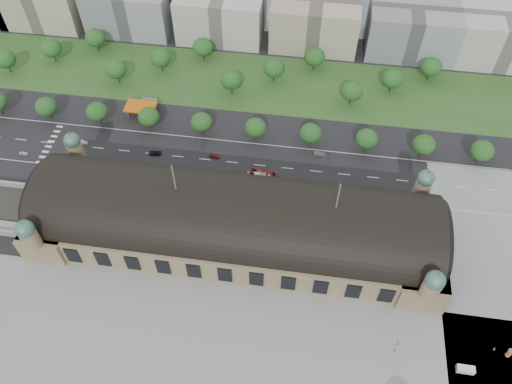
# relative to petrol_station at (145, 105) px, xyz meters

# --- Properties ---
(ground) EXTENTS (900.00, 900.00, 0.00)m
(ground) POSITION_rel_petrol_station_xyz_m (53.91, -65.28, -2.95)
(ground) COLOR black
(ground) RESTS_ON ground
(station) EXTENTS (150.00, 48.40, 44.30)m
(station) POSITION_rel_petrol_station_xyz_m (53.91, -65.28, 7.33)
(station) COLOR #8A7656
(station) RESTS_ON ground
(plaza_south) EXTENTS (190.00, 48.00, 0.12)m
(plaza_south) POSITION_rel_petrol_station_xyz_m (63.91, -109.28, -2.95)
(plaza_south) COLOR gray
(plaza_south) RESTS_ON ground
(road_slab) EXTENTS (260.00, 26.00, 0.10)m
(road_slab) POSITION_rel_petrol_station_xyz_m (33.91, -27.28, -2.95)
(road_slab) COLOR black
(road_slab) RESTS_ON ground
(grass_belt) EXTENTS (300.00, 45.00, 0.10)m
(grass_belt) POSITION_rel_petrol_station_xyz_m (38.91, 27.72, -2.95)
(grass_belt) COLOR #2A5221
(grass_belt) RESTS_ON ground
(petrol_station) EXTENTS (14.00, 13.00, 5.05)m
(petrol_station) POSITION_rel_petrol_station_xyz_m (0.00, 0.00, 0.00)
(petrol_station) COLOR #C35E0B
(petrol_station) RESTS_ON ground
(office_2) EXTENTS (45.00, 32.00, 24.00)m
(office_2) POSITION_rel_petrol_station_xyz_m (-26.09, 67.72, 9.05)
(office_2) COLOR gray
(office_2) RESTS_ON ground
(office_3) EXTENTS (45.00, 32.00, 24.00)m
(office_3) POSITION_rel_petrol_station_xyz_m (23.91, 67.72, 9.05)
(office_3) COLOR #B7B4AD
(office_3) RESTS_ON ground
(office_4) EXTENTS (45.00, 32.00, 24.00)m
(office_4) POSITION_rel_petrol_station_xyz_m (73.91, 67.72, 9.05)
(office_4) COLOR tan
(office_4) RESTS_ON ground
(office_5) EXTENTS (45.00, 32.00, 24.00)m
(office_5) POSITION_rel_petrol_station_xyz_m (123.91, 67.72, 9.05)
(office_5) COLOR gray
(office_5) RESTS_ON ground
(office_6) EXTENTS (45.00, 32.00, 24.00)m
(office_6) POSITION_rel_petrol_station_xyz_m (168.91, 67.72, 9.05)
(office_6) COLOR #B7B4AD
(office_6) RESTS_ON ground
(tree_row_1) EXTENTS (9.60, 9.60, 11.52)m
(tree_row_1) POSITION_rel_petrol_station_xyz_m (-42.09, -12.28, 4.48)
(tree_row_1) COLOR #2D2116
(tree_row_1) RESTS_ON ground
(tree_row_2) EXTENTS (9.60, 9.60, 11.52)m
(tree_row_2) POSITION_rel_petrol_station_xyz_m (-18.09, -12.28, 4.48)
(tree_row_2) COLOR #2D2116
(tree_row_2) RESTS_ON ground
(tree_row_3) EXTENTS (9.60, 9.60, 11.52)m
(tree_row_3) POSITION_rel_petrol_station_xyz_m (5.91, -12.28, 4.48)
(tree_row_3) COLOR #2D2116
(tree_row_3) RESTS_ON ground
(tree_row_4) EXTENTS (9.60, 9.60, 11.52)m
(tree_row_4) POSITION_rel_petrol_station_xyz_m (29.91, -12.28, 4.48)
(tree_row_4) COLOR #2D2116
(tree_row_4) RESTS_ON ground
(tree_row_5) EXTENTS (9.60, 9.60, 11.52)m
(tree_row_5) POSITION_rel_petrol_station_xyz_m (53.91, -12.28, 4.48)
(tree_row_5) COLOR #2D2116
(tree_row_5) RESTS_ON ground
(tree_row_6) EXTENTS (9.60, 9.60, 11.52)m
(tree_row_6) POSITION_rel_petrol_station_xyz_m (77.91, -12.28, 4.48)
(tree_row_6) COLOR #2D2116
(tree_row_6) RESTS_ON ground
(tree_row_7) EXTENTS (9.60, 9.60, 11.52)m
(tree_row_7) POSITION_rel_petrol_station_xyz_m (101.91, -12.28, 4.48)
(tree_row_7) COLOR #2D2116
(tree_row_7) RESTS_ON ground
(tree_row_8) EXTENTS (9.60, 9.60, 11.52)m
(tree_row_8) POSITION_rel_petrol_station_xyz_m (125.91, -12.28, 4.48)
(tree_row_8) COLOR #2D2116
(tree_row_8) RESTS_ON ground
(tree_row_9) EXTENTS (9.60, 9.60, 11.52)m
(tree_row_9) POSITION_rel_petrol_station_xyz_m (149.91, -12.28, 4.48)
(tree_row_9) COLOR #2D2116
(tree_row_9) RESTS_ON ground
(tree_belt_0) EXTENTS (10.40, 10.40, 12.48)m
(tree_belt_0) POSITION_rel_petrol_station_xyz_m (-76.09, 17.72, 5.10)
(tree_belt_0) COLOR #2D2116
(tree_belt_0) RESTS_ON ground
(tree_belt_1) EXTENTS (10.40, 10.40, 12.48)m
(tree_belt_1) POSITION_rel_petrol_station_xyz_m (-57.09, 29.72, 5.10)
(tree_belt_1) COLOR #2D2116
(tree_belt_1) RESTS_ON ground
(tree_belt_2) EXTENTS (10.40, 10.40, 12.48)m
(tree_belt_2) POSITION_rel_petrol_station_xyz_m (-38.09, 41.72, 5.10)
(tree_belt_2) COLOR #2D2116
(tree_belt_2) RESTS_ON ground
(tree_belt_3) EXTENTS (10.40, 10.40, 12.48)m
(tree_belt_3) POSITION_rel_petrol_station_xyz_m (-19.09, 17.72, 5.10)
(tree_belt_3) COLOR #2D2116
(tree_belt_3) RESTS_ON ground
(tree_belt_4) EXTENTS (10.40, 10.40, 12.48)m
(tree_belt_4) POSITION_rel_petrol_station_xyz_m (-0.09, 29.72, 5.10)
(tree_belt_4) COLOR #2D2116
(tree_belt_4) RESTS_ON ground
(tree_belt_5) EXTENTS (10.40, 10.40, 12.48)m
(tree_belt_5) POSITION_rel_petrol_station_xyz_m (18.91, 41.72, 5.10)
(tree_belt_5) COLOR #2D2116
(tree_belt_5) RESTS_ON ground
(tree_belt_6) EXTENTS (10.40, 10.40, 12.48)m
(tree_belt_6) POSITION_rel_petrol_station_xyz_m (37.91, 17.72, 5.10)
(tree_belt_6) COLOR #2D2116
(tree_belt_6) RESTS_ON ground
(tree_belt_7) EXTENTS (10.40, 10.40, 12.48)m
(tree_belt_7) POSITION_rel_petrol_station_xyz_m (56.91, 29.72, 5.10)
(tree_belt_7) COLOR #2D2116
(tree_belt_7) RESTS_ON ground
(tree_belt_8) EXTENTS (10.40, 10.40, 12.48)m
(tree_belt_8) POSITION_rel_petrol_station_xyz_m (75.91, 41.72, 5.10)
(tree_belt_8) COLOR #2D2116
(tree_belt_8) RESTS_ON ground
(tree_belt_9) EXTENTS (10.40, 10.40, 12.48)m
(tree_belt_9) POSITION_rel_petrol_station_xyz_m (94.91, 17.72, 5.10)
(tree_belt_9) COLOR #2D2116
(tree_belt_9) RESTS_ON ground
(tree_belt_10) EXTENTS (10.40, 10.40, 12.48)m
(tree_belt_10) POSITION_rel_petrol_station_xyz_m (113.91, 29.72, 5.10)
(tree_belt_10) COLOR #2D2116
(tree_belt_10) RESTS_ON ground
(tree_belt_11) EXTENTS (10.40, 10.40, 12.48)m
(tree_belt_11) POSITION_rel_petrol_station_xyz_m (132.91, 41.72, 5.10)
(tree_belt_11) COLOR #2D2116
(tree_belt_11) RESTS_ON ground
(traffic_car_0) EXTENTS (4.01, 1.71, 1.35)m
(traffic_car_0) POSITION_rel_petrol_station_xyz_m (-44.82, -35.63, -2.27)
(traffic_car_0) COLOR silver
(traffic_car_0) RESTS_ON ground
(traffic_car_1) EXTENTS (4.68, 2.04, 1.50)m
(traffic_car_1) POSITION_rel_petrol_station_xyz_m (-21.59, -25.49, -2.20)
(traffic_car_1) COLOR gray
(traffic_car_1) RESTS_ON ground
(traffic_car_2) EXTENTS (5.54, 2.93, 1.49)m
(traffic_car_2) POSITION_rel_petrol_station_xyz_m (11.80, -27.30, -2.21)
(traffic_car_2) COLOR black
(traffic_car_2) RESTS_ON ground
(traffic_car_3) EXTENTS (4.71, 2.38, 1.31)m
(traffic_car_3) POSITION_rel_petrol_station_xyz_m (38.00, -25.39, -2.29)
(traffic_car_3) COLOR maroon
(traffic_car_3) RESTS_ON ground
(traffic_car_4) EXTENTS (4.59, 2.19, 1.51)m
(traffic_car_4) POSITION_rel_petrol_station_xyz_m (63.00, -33.36, -2.19)
(traffic_car_4) COLOR #1F1947
(traffic_car_4) RESTS_ON ground
(traffic_car_5) EXTENTS (4.87, 1.73, 1.60)m
(traffic_car_5) POSITION_rel_petrol_station_xyz_m (82.76, -17.50, -2.15)
(traffic_car_5) COLOR #585B5F
(traffic_car_5) RESTS_ON ground
(traffic_car_6) EXTENTS (6.22, 3.45, 1.65)m
(traffic_car_6) POSITION_rel_petrol_station_xyz_m (130.03, -37.66, -2.13)
(traffic_car_6) COLOR silver
(traffic_car_6) RESTS_ON ground
(parked_car_0) EXTENTS (4.67, 2.97, 1.45)m
(parked_car_0) POSITION_rel_petrol_station_xyz_m (-7.39, -40.28, -2.22)
(parked_car_0) COLOR black
(parked_car_0) RESTS_ON ground
(parked_car_1) EXTENTS (5.48, 4.54, 1.39)m
(parked_car_1) POSITION_rel_petrol_station_xyz_m (3.74, -40.28, -2.25)
(parked_car_1) COLOR maroon
(parked_car_1) RESTS_ON ground
(parked_car_2) EXTENTS (5.44, 4.53, 1.49)m
(parked_car_2) POSITION_rel_petrol_station_xyz_m (-19.35, -40.28, -2.20)
(parked_car_2) COLOR #1C1947
(parked_car_2) RESTS_ON ground
(parked_car_3) EXTENTS (4.16, 3.45, 1.34)m
(parked_car_3) POSITION_rel_petrol_station_xyz_m (1.12, -44.28, -2.28)
(parked_car_3) COLOR #55595D
(parked_car_3) RESTS_ON ground
(parked_car_4) EXTENTS (4.95, 3.77, 1.56)m
(parked_car_4) POSITION_rel_petrol_station_xyz_m (26.24, -40.28, -2.17)
(parked_car_4) COLOR silver
(parked_car_4) RESTS_ON ground
(parked_car_5) EXTENTS (6.06, 4.99, 1.54)m
(parked_car_5) POSITION_rel_petrol_station_xyz_m (12.83, -41.27, -2.18)
(parked_car_5) COLOR #95979D
(parked_car_5) RESTS_ON ground
(parked_car_6) EXTENTS (6.03, 5.00, 1.65)m
(parked_car_6) POSITION_rel_petrol_station_xyz_m (14.06, -40.28, -2.12)
(parked_car_6) COLOR black
(parked_car_6) RESTS_ON ground
(bus_west) EXTENTS (11.13, 3.66, 3.04)m
(bus_west) POSITION_rel_petrol_station_xyz_m (59.87, -33.52, -1.43)
(bus_west) COLOR #B1221C
(bus_west) RESTS_ON ground
(bus_mid) EXTENTS (11.02, 2.88, 3.05)m
(bus_mid) POSITION_rel_petrol_station_xyz_m (59.06, -34.81, -1.42)
(bus_mid) COLOR beige
(bus_mid) RESTS_ON ground
(bus_east) EXTENTS (12.78, 3.83, 3.51)m
(bus_east) POSITION_rel_petrol_station_xyz_m (79.67, -38.28, -1.19)
(bus_east) COLOR silver
(bus_east) RESTS_ON ground
(van_east) EXTENTS (5.52, 2.27, 2.38)m
(van_east) POSITION_rel_petrol_station_xyz_m (133.96, -104.92, -1.81)
(van_east) COLOR white
(van_east) RESTS_ON ground
(advertising_column) EXTENTS (1.86, 1.86, 3.52)m
(advertising_column) POSITION_rel_petrol_station_xyz_m (148.54, -97.80, -1.12)
(advertising_column) COLOR #B94F2E
(advertising_column) RESTS_ON ground
(pedestrian_0) EXTENTS (0.85, 0.58, 1.62)m
(pedestrian_0) POSITION_rel_petrol_station_xyz_m (113.56, -99.57, -2.14)
(pedestrian_0) COLOR gray
(pedestrian_0) RESTS_ON ground
(pedestrian_1) EXTENTS (0.64, 0.67, 1.55)m
(pedestrian_1) POSITION_rel_petrol_station_xyz_m (112.45, -101.70, -2.18)
(pedestrian_1) COLOR gray
(pedestrian_1) RESTS_ON ground
(pedestrian_5) EXTENTS (0.67, 0.86, 1.54)m
(pedestrian_5) POSITION_rel_petrol_station_xyz_m (144.50, -96.53, -2.18)
(pedestrian_5) COLOR gray
(pedestrian_5) RESTS_ON ground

